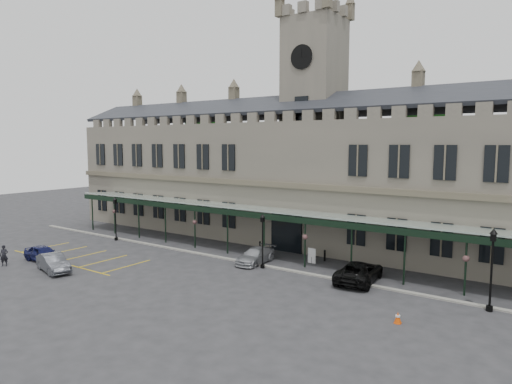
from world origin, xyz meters
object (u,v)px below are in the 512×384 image
Objects in this scene: car_taxi at (256,256)px; lamp_post_left at (115,215)px; car_left_a at (43,254)px; traffic_cone at (398,318)px; clock_tower at (314,112)px; station_building at (313,179)px; lamp_post_mid at (263,236)px; car_van at (359,272)px; sign_board at (312,256)px; person_a at (4,256)px; lamp_post_right at (492,262)px; car_left_b at (53,263)px.

lamp_post_left is at bearing -179.76° from car_taxi.
traffic_cone is at bearing -80.31° from car_left_a.
clock_tower reaches higher than traffic_cone.
lamp_post_left is (-16.99, -10.91, -3.78)m from station_building.
car_van is (7.79, 1.00, -1.88)m from lamp_post_mid.
traffic_cone is at bearing -25.90° from car_taxi.
car_van is (26.11, 1.02, -1.93)m from lamp_post_left.
person_a is at bearing -138.65° from sign_board.
lamp_post_right is 14.60m from sign_board.
station_building is at bearing 96.97° from lamp_post_mid.
lamp_post_right is at bearing -26.63° from person_a.
car_van is (9.12, -9.89, -5.71)m from station_building.
sign_board is 0.30× the size of car_left_b.
car_van is at bearing 7.29° from lamp_post_mid.
clock_tower is 24.73m from traffic_cone.
car_van is at bearing -47.10° from car_left_b.
car_taxi is (-17.79, 0.91, -2.35)m from lamp_post_right.
car_left_b is (-25.39, -5.26, 0.38)m from traffic_cone.
lamp_post_left reaches higher than traffic_cone.
car_van is at bearing 173.34° from lamp_post_right.
lamp_post_right is (16.47, -0.02, 0.36)m from lamp_post_mid.
car_left_b is (3.62, -1.22, 0.01)m from car_left_a.
lamp_post_left is 6.95× the size of traffic_cone.
car_left_a is at bearing -149.56° from car_taxi.
lamp_post_mid is at bearing 1.07° from car_van.
car_left_b is 5.03m from person_a.
lamp_post_left reaches higher than lamp_post_mid.
car_taxi is at bearing -54.94° from car_left_a.
car_left_a is 2.89m from person_a.
car_left_b is at bearing -118.44° from clock_tower.
clock_tower is at bearing 8.72° from person_a.
car_taxi is 2.53× the size of person_a.
clock_tower is 14.23× the size of person_a.
person_a is (-20.20, -15.27, 0.25)m from sign_board.
lamp_post_mid is at bearing 0.08° from lamp_post_left.
station_building is 6.64m from clock_tower.
station_building reaches higher than car_left_b.
station_building is 11.62m from lamp_post_mid.
lamp_post_mid is 8.08m from car_van.
sign_board is (2.54, 3.62, -2.02)m from lamp_post_mid.
lamp_post_right reaches higher than car_van.
car_taxi is at bearing -31.63° from car_left_b.
car_left_b is at bearing -106.88° from car_left_a.
lamp_post_right is at bearing 167.12° from car_van.
car_van is 28.42m from person_a.
person_a is (0.66, -11.62, -1.81)m from lamp_post_left.
lamp_post_right is 7.75× the size of traffic_cone.
station_building reaches higher than lamp_post_right.
car_left_a reaches higher than sign_board.
car_taxi reaches higher than traffic_cone.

